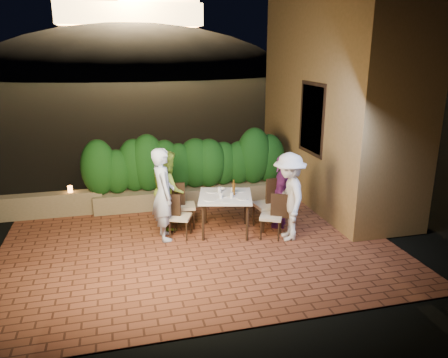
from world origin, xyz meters
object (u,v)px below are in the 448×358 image
object	(u,v)px
dining_table	(225,214)
chair_right_back	(267,204)
chair_left_front	(180,216)
chair_right_front	(271,215)
chair_left_back	(184,205)
bowl	(221,189)
diner_purple	(282,191)
diner_blue	(163,194)
beer_bottle	(234,187)
diner_green	(168,189)
diner_white	(289,197)
parapet_lamp	(70,189)

from	to	relation	value
dining_table	chair_right_back	world-z (taller)	chair_right_back
chair_left_front	chair_right_front	distance (m)	1.72
chair_left_back	chair_right_front	size ratio (longest dim) A/B	1.06
bowl	diner_purple	distance (m)	1.21
chair_right_back	diner_blue	world-z (taller)	diner_blue
chair_left_back	chair_right_front	bearing A→B (deg)	-24.24
chair_left_front	chair_right_back	size ratio (longest dim) A/B	0.83
dining_table	diner_blue	bearing A→B (deg)	179.88
dining_table	chair_left_back	bearing A→B (deg)	148.05
bowl	chair_left_back	bearing A→B (deg)	170.32
beer_bottle	chair_right_front	bearing A→B (deg)	-37.12
dining_table	bowl	bearing A→B (deg)	90.46
beer_bottle	diner_green	world-z (taller)	diner_green
chair_left_front	diner_blue	distance (m)	0.54
chair_right_back	diner_white	xyz separation A→B (m)	(0.21, -0.58, 0.32)
diner_green	diner_purple	world-z (taller)	diner_green
bowl	diner_green	xyz separation A→B (m)	(-1.02, 0.24, 0.01)
bowl	parapet_lamp	world-z (taller)	bowl
bowl	chair_right_back	size ratio (longest dim) A/B	0.16
diner_white	diner_purple	distance (m)	0.61
diner_blue	diner_white	bearing A→B (deg)	-109.41
chair_right_front	chair_right_back	size ratio (longest dim) A/B	0.86
chair_left_front	chair_left_back	distance (m)	0.50
diner_white	diner_blue	bearing A→B (deg)	-96.54
bowl	dining_table	bearing A→B (deg)	-89.54
diner_blue	chair_right_front	bearing A→B (deg)	-107.97
dining_table	diner_purple	xyz separation A→B (m)	(1.16, 0.01, 0.37)
beer_bottle	parapet_lamp	distance (m)	3.61
diner_blue	diner_purple	bearing A→B (deg)	-94.64
beer_bottle	chair_left_front	size ratio (longest dim) A/B	0.36
diner_blue	diner_white	world-z (taller)	diner_blue
diner_white	dining_table	bearing A→B (deg)	-110.68
bowl	diner_white	world-z (taller)	diner_white
chair_left_front	chair_left_back	bearing A→B (deg)	95.04
dining_table	chair_right_front	world-z (taller)	chair_right_front
parapet_lamp	chair_right_back	bearing A→B (deg)	-24.49
chair_right_back	chair_left_front	bearing A→B (deg)	-7.32
diner_purple	chair_right_back	bearing A→B (deg)	-58.46
chair_right_back	parapet_lamp	world-z (taller)	chair_right_back
chair_right_front	parapet_lamp	world-z (taller)	chair_right_front
chair_left_back	diner_green	world-z (taller)	diner_green
chair_left_back	diner_purple	xyz separation A→B (m)	(1.89, -0.45, 0.28)
diner_blue	diner_green	distance (m)	0.59
diner_white	diner_purple	bearing A→B (deg)	178.21
chair_right_front	bowl	bearing A→B (deg)	-17.36
diner_purple	parapet_lamp	size ratio (longest dim) A/B	10.59
beer_bottle	chair_right_front	size ratio (longest dim) A/B	0.35
bowl	diner_white	bearing A→B (deg)	-40.62
chair_left_front	chair_right_front	world-z (taller)	chair_right_front
chair_right_back	bowl	bearing A→B (deg)	-29.21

